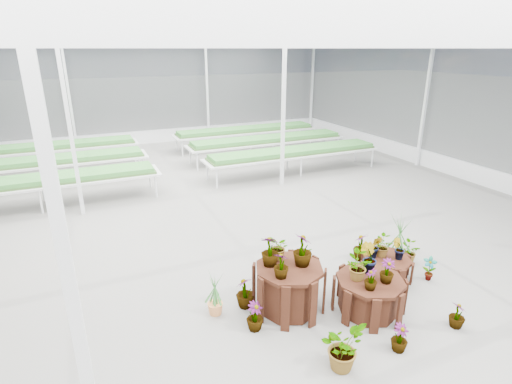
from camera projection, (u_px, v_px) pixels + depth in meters
name	position (u px, v px, depth m)	size (l,w,h in m)	color
ground_plane	(243.00, 259.00, 8.43)	(24.00, 24.00, 0.00)	gray
greenhouse_shell	(241.00, 156.00, 7.67)	(18.00, 24.00, 4.50)	white
steel_frame	(241.00, 156.00, 7.67)	(18.00, 24.00, 4.50)	silver
nursery_benches	(168.00, 159.00, 14.48)	(16.00, 7.00, 0.84)	silver
plinth_tall	(289.00, 288.00, 6.70)	(1.19, 1.19, 0.81)	#36180D
plinth_mid	(369.00, 295.00, 6.68)	(1.17, 1.17, 0.62)	#36180D
plinth_low	(386.00, 268.00, 7.70)	(0.93, 0.93, 0.42)	#36180D
nursery_plants	(333.00, 272.00, 6.97)	(4.64, 3.04, 1.38)	#367532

